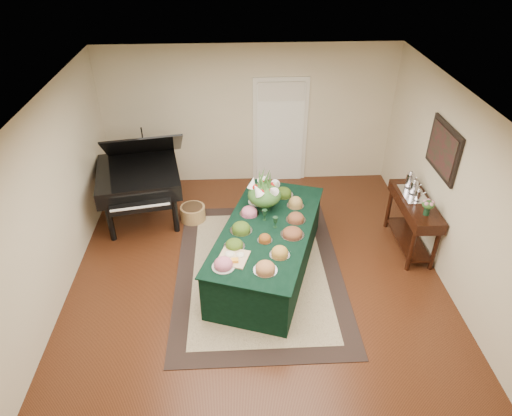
{
  "coord_description": "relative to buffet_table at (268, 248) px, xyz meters",
  "views": [
    {
      "loc": [
        -0.28,
        -5.15,
        4.66
      ],
      "look_at": [
        0.0,
        0.3,
        1.05
      ],
      "focal_mm": 32.0,
      "sensor_mm": 36.0,
      "label": 1
    }
  ],
  "objects": [
    {
      "name": "mahogany_sideboard",
      "position": [
        2.33,
        0.44,
        0.3
      ],
      "size": [
        0.45,
        1.35,
        0.89
      ],
      "color": "black",
      "rests_on": "ground"
    },
    {
      "name": "cutting_board",
      "position": [
        -0.5,
        -0.66,
        0.42
      ],
      "size": [
        0.48,
        0.48,
        0.1
      ],
      "color": "tan",
      "rests_on": "buffet_table"
    },
    {
      "name": "green_goblets",
      "position": [
        0.03,
        0.09,
        0.48
      ],
      "size": [
        0.22,
        0.27,
        0.18
      ],
      "color": "black",
      "rests_on": "buffet_table"
    },
    {
      "name": "ground",
      "position": [
        -0.17,
        -0.19,
        -0.4
      ],
      "size": [
        6.0,
        6.0,
        0.0
      ],
      "primitive_type": "plane",
      "color": "black",
      "rests_on": "ground"
    },
    {
      "name": "wall_painting",
      "position": [
        2.55,
        0.44,
        1.35
      ],
      "size": [
        0.05,
        0.95,
        0.75
      ],
      "color": "black",
      "rests_on": "ground"
    },
    {
      "name": "tea_service",
      "position": [
        2.33,
        0.65,
        0.61
      ],
      "size": [
        0.34,
        0.58,
        0.3
      ],
      "color": "silver",
      "rests_on": "mahogany_sideboard"
    },
    {
      "name": "area_rug",
      "position": [
        -0.13,
        -0.04,
        -0.39
      ],
      "size": [
        2.5,
        3.5,
        0.01
      ],
      "color": "black",
      "rests_on": "ground"
    },
    {
      "name": "pink_bouquet",
      "position": [
        2.33,
        0.05,
        0.66
      ],
      "size": [
        0.2,
        0.2,
        0.25
      ],
      "color": "black",
      "rests_on": "mahogany_sideboard"
    },
    {
      "name": "wicker_basket",
      "position": [
        -1.22,
        1.38,
        -0.26
      ],
      "size": [
        0.44,
        0.44,
        0.27
      ],
      "primitive_type": "cylinder",
      "color": "olive",
      "rests_on": "ground"
    },
    {
      "name": "food_platters",
      "position": [
        -0.04,
        0.02,
        0.44
      ],
      "size": [
        1.39,
        2.27,
        0.12
      ],
      "color": "silver",
      "rests_on": "buffet_table"
    },
    {
      "name": "buffet_table",
      "position": [
        0.0,
        0.0,
        0.0
      ],
      "size": [
        1.99,
        2.87,
        0.78
      ],
      "color": "black",
      "rests_on": "ground"
    },
    {
      "name": "floral_centerpiece",
      "position": [
        -0.02,
        0.5,
        0.7
      ],
      "size": [
        0.53,
        0.53,
        0.53
      ],
      "color": "black",
      "rests_on": "buffet_table"
    },
    {
      "name": "grand_piano",
      "position": [
        -2.09,
        1.52,
        0.44
      ],
      "size": [
        1.64,
        1.83,
        1.68
      ],
      "color": "black",
      "rests_on": "ground"
    },
    {
      "name": "kitchen_doorway",
      "position": [
        0.43,
        2.78,
        0.63
      ],
      "size": [
        1.05,
        0.07,
        2.1
      ],
      "color": "silver",
      "rests_on": "ground"
    }
  ]
}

